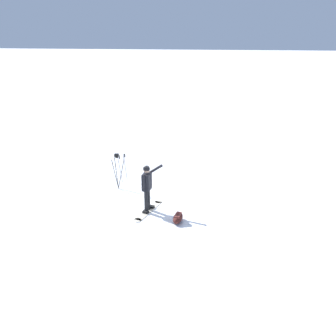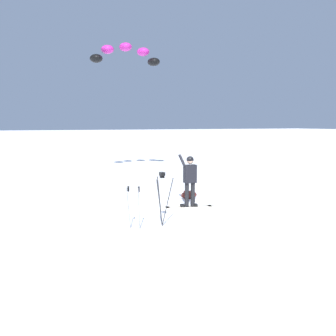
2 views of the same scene
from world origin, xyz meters
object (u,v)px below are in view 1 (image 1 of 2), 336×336
(snowboarder, at_px, (147,184))
(gear_bag_large, at_px, (178,218))
(snowboard, at_px, (149,210))
(ski_poles, at_px, (122,164))
(camera_tripod, at_px, (117,164))

(snowboarder, bearing_deg, gear_bag_large, 63.76)
(snowboarder, distance_m, snowboard, 1.05)
(snowboarder, relative_size, snowboard, 0.99)
(gear_bag_large, relative_size, ski_poles, 0.55)
(gear_bag_large, bearing_deg, camera_tripod, -128.96)
(ski_poles, bearing_deg, camera_tripod, 3.87)
(snowboard, xyz_separation_m, camera_tripod, (-1.69, -1.68, 1.04))
(ski_poles, bearing_deg, gear_bag_large, 42.68)
(snowboard, xyz_separation_m, gear_bag_large, (0.61, 1.16, 0.14))
(snowboarder, distance_m, gear_bag_large, 1.61)
(gear_bag_large, bearing_deg, snowboard, -117.58)
(snowboard, bearing_deg, camera_tripod, -135.20)
(snowboarder, bearing_deg, ski_poles, -146.26)
(ski_poles, bearing_deg, snowboarder, 33.74)
(gear_bag_large, distance_m, ski_poles, 4.33)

